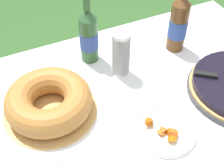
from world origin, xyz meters
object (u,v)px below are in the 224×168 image
(bundt_cake, at_px, (49,101))
(cider_bottle_amber, at_px, (178,24))
(cider_bottle_green, at_px, (89,36))
(snack_plate_left, at_px, (166,131))
(cup_stack, at_px, (121,54))

(bundt_cake, bearing_deg, cider_bottle_amber, 11.44)
(cider_bottle_green, bearing_deg, bundt_cake, -138.43)
(bundt_cake, height_order, snack_plate_left, bundt_cake)
(snack_plate_left, bearing_deg, bundt_cake, 141.52)
(bundt_cake, bearing_deg, cup_stack, 13.77)
(cider_bottle_green, bearing_deg, cider_bottle_amber, -13.80)
(bundt_cake, xyz_separation_m, cider_bottle_amber, (0.63, 0.13, 0.08))
(cider_bottle_green, xyz_separation_m, snack_plate_left, (0.09, -0.49, -0.11))
(snack_plate_left, bearing_deg, cider_bottle_green, 100.07)
(bundt_cake, distance_m, cup_stack, 0.34)
(snack_plate_left, bearing_deg, cider_bottle_amber, 53.28)
(bundt_cake, height_order, cider_bottle_green, cider_bottle_green)
(bundt_cake, distance_m, cider_bottle_amber, 0.65)
(bundt_cake, bearing_deg, snack_plate_left, -38.48)
(cup_stack, bearing_deg, snack_plate_left, -89.28)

